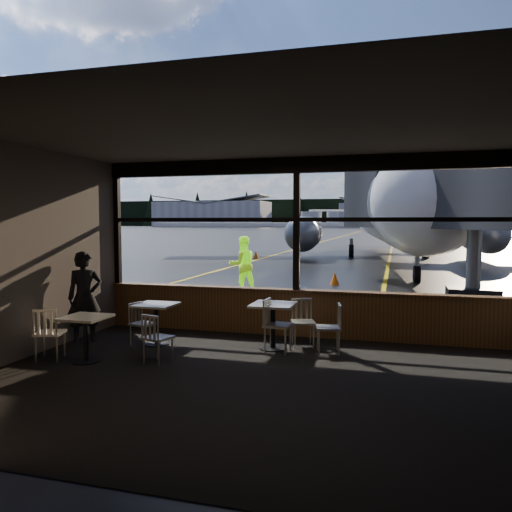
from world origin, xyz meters
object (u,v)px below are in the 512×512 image
at_px(jet_bridge, 460,220).
at_px(chair_near_w, 278,326).
at_px(chair_mid_s, 158,338).
at_px(chair_left_s, 50,333).
at_px(airliner, 391,169).
at_px(cone_wing, 256,255).
at_px(cafe_table_near, 273,327).
at_px(ground_crew, 243,265).
at_px(cafe_table_mid, 156,324).
at_px(passenger, 85,297).
at_px(chair_mid_w, 143,324).
at_px(chair_near_n, 303,323).
at_px(cafe_table_left, 86,339).
at_px(cone_nose, 335,278).
at_px(chair_near_e, 328,328).

relative_size(jet_bridge, chair_near_w, 11.36).
relative_size(chair_mid_s, chair_left_s, 0.93).
xyz_separation_m(airliner, cone_wing, (-7.90, -1.79, -5.18)).
relative_size(cafe_table_near, ground_crew, 0.46).
distance_m(cafe_table_near, cafe_table_mid, 2.15).
height_order(passenger, cone_wing, passenger).
bearing_deg(airliner, cone_wing, -172.87).
distance_m(cafe_table_near, chair_mid_w, 2.38).
height_order(cafe_table_near, cafe_table_mid, cafe_table_near).
xyz_separation_m(chair_mid_w, cone_wing, (-3.89, 21.32, -0.17)).
distance_m(chair_near_n, ground_crew, 6.80).
height_order(cafe_table_near, cafe_table_left, cafe_table_near).
xyz_separation_m(cafe_table_left, cone_nose, (2.68, 10.95, -0.15)).
distance_m(chair_near_w, chair_mid_s, 2.06).
xyz_separation_m(cafe_table_near, cafe_table_left, (-2.71, -1.60, -0.04)).
bearing_deg(chair_near_w, jet_bridge, 154.01).
distance_m(passenger, cone_wing, 21.55).
height_order(cafe_table_left, cone_nose, cafe_table_left).
xyz_separation_m(chair_mid_s, ground_crew, (-1.01, 7.79, 0.49)).
height_order(chair_near_w, cone_wing, chair_near_w).
relative_size(chair_near_n, ground_crew, 0.48).
bearing_deg(cafe_table_left, cafe_table_mid, 66.71).
bearing_deg(cone_nose, chair_mid_w, -103.35).
xyz_separation_m(jet_bridge, chair_mid_s, (-5.35, -7.98, -1.91)).
bearing_deg(chair_left_s, cafe_table_mid, 31.73).
distance_m(chair_near_e, chair_near_n, 0.62).
distance_m(chair_near_e, passenger, 4.53).
bearing_deg(ground_crew, cone_wing, -110.15).
height_order(cafe_table_mid, chair_near_w, chair_near_w).
xyz_separation_m(chair_near_n, ground_crew, (-3.04, 6.07, 0.47)).
height_order(chair_near_e, chair_mid_w, chair_near_e).
distance_m(cafe_table_left, cone_wing, 22.79).
height_order(chair_near_e, chair_left_s, chair_left_s).
distance_m(chair_mid_s, cone_wing, 22.76).
relative_size(cafe_table_left, chair_left_s, 0.85).
distance_m(cafe_table_near, passenger, 3.57).
height_order(airliner, chair_near_w, airliner).
xyz_separation_m(chair_mid_s, passenger, (-1.95, 0.90, 0.45)).
bearing_deg(passenger, jet_bridge, 0.72).
height_order(cafe_table_mid, cafe_table_left, cafe_table_mid).
xyz_separation_m(cafe_table_near, chair_near_n, (0.47, 0.37, 0.02)).
xyz_separation_m(jet_bridge, passenger, (-7.30, -7.08, -1.46)).
distance_m(cafe_table_near, chair_left_s, 3.73).
relative_size(chair_mid_s, passenger, 0.48).
height_order(cone_nose, cone_wing, cone_wing).
bearing_deg(chair_mid_w, passenger, -72.56).
relative_size(cafe_table_mid, chair_near_e, 0.88).
relative_size(chair_left_s, ground_crew, 0.49).
height_order(chair_mid_w, ground_crew, ground_crew).
relative_size(cafe_table_near, chair_near_n, 0.95).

